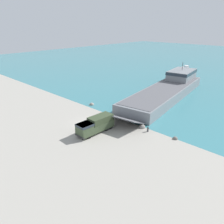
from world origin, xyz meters
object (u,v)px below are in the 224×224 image
Objects in this scene: landing_craft at (169,88)px; military_truck at (96,125)px; moored_boat_b at (186,68)px; soldier_on_ramp at (90,121)px; mooring_bollard at (148,129)px.

military_truck is (1.72, -29.03, -0.42)m from landing_craft.
soldier_on_ramp is at bearing 54.85° from moored_boat_b.
mooring_bollard is at bearing -77.32° from landing_craft.
soldier_on_ramp is 11.27m from mooring_bollard.
landing_craft is 27.96m from soldier_on_ramp.
landing_craft is 25.22× the size of soldier_on_ramp.
mooring_bollard is (6.89, 6.73, -1.00)m from military_truck.
mooring_bollard is at bearing 156.48° from soldier_on_ramp.
moored_boat_b is at bearing -133.57° from soldier_on_ramp.
soldier_on_ramp is (-1.14, -27.93, -0.94)m from landing_craft.
moored_boat_b is (-12.66, 37.56, -1.34)m from landing_craft.
mooring_bollard is (21.27, -59.85, -0.08)m from moored_boat_b.
moored_boat_b is 63.52m from mooring_bollard.
military_truck is 68.13m from moored_boat_b.
landing_craft reaches higher than military_truck.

